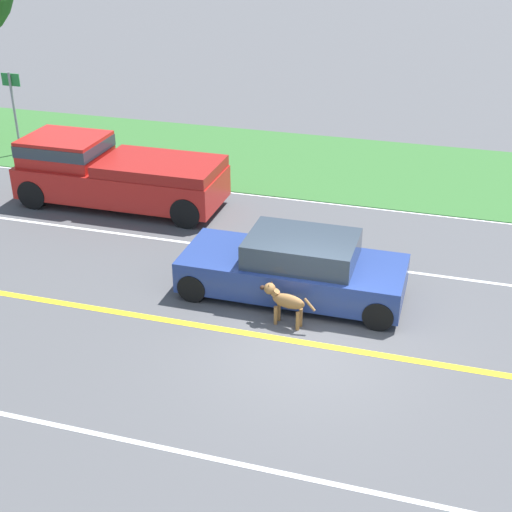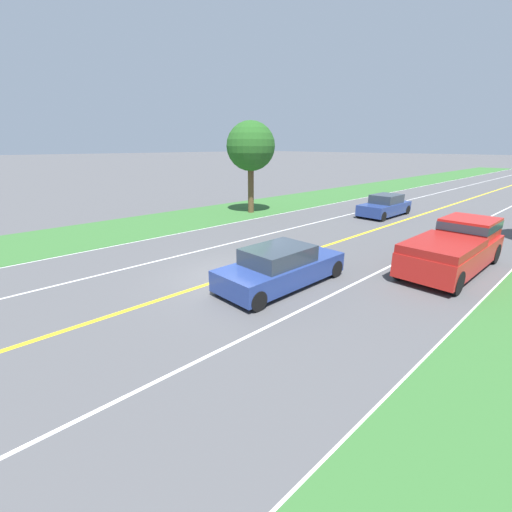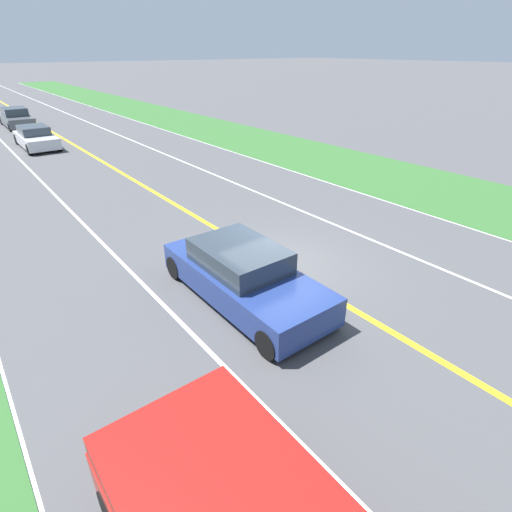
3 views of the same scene
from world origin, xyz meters
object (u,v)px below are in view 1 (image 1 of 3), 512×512
Objects in this scene: pickup_truck at (112,172)px; street_sign at (14,104)px; ego_car at (295,268)px; dog at (284,300)px.

street_sign is (2.96, 4.91, 0.77)m from pickup_truck.
ego_car is at bearing -120.27° from pickup_truck.
pickup_truck is 5.79m from street_sign.
pickup_truck is (4.74, 6.12, 0.38)m from dog.
ego_car reaches higher than dog.
street_sign is at bearing 65.50° from dog.
dog is (-1.22, -0.09, -0.09)m from ego_car.
ego_car is 0.84× the size of pickup_truck.
ego_car is 6.99m from pickup_truck.
ego_car is 1.75× the size of street_sign.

